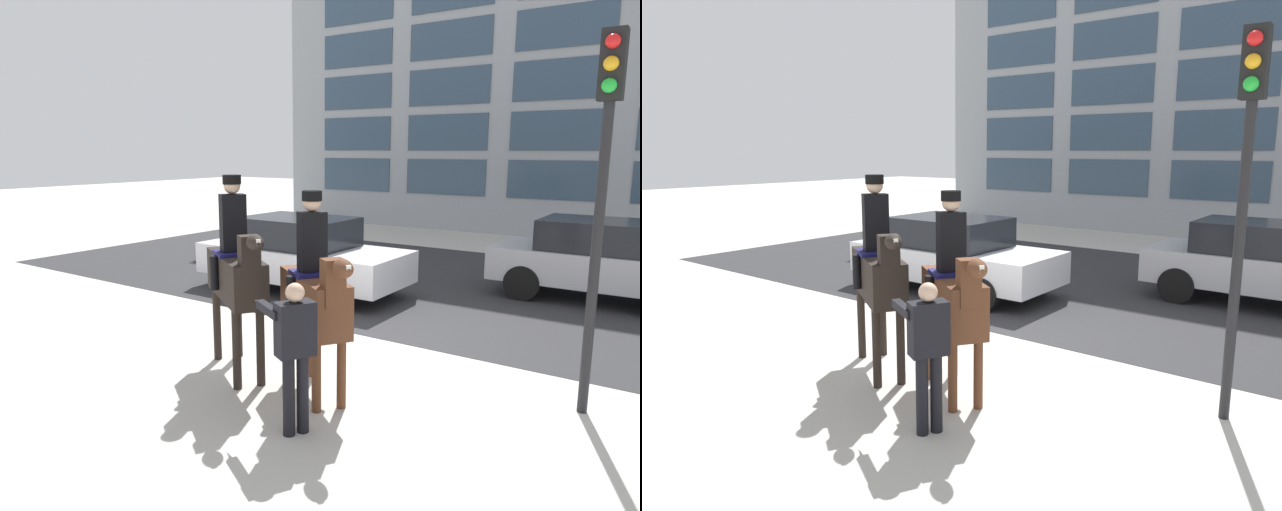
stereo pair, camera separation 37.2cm
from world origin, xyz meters
TOP-DOWN VIEW (x-y plane):
  - ground_plane at (0.00, 0.00)m, footprint 80.00×80.00m
  - road_surface at (0.00, 4.75)m, footprint 21.69×8.50m
  - office_building_facade at (0.00, 12.99)m, footprint 21.69×0.33m
  - mounted_horse_lead at (-0.64, -1.78)m, footprint 1.76×1.30m
  - mounted_horse_companion at (0.61, -1.75)m, footprint 1.63×1.29m
  - pedestrian_bystander at (1.00, -2.69)m, footprint 0.91×0.46m
  - street_car_near_lane at (-2.64, 2.35)m, footprint 4.46×1.95m
  - street_car_far_lane at (2.65, 5.10)m, footprint 3.97×1.94m
  - traffic_light at (3.42, -0.43)m, footprint 0.24×0.29m

SIDE VIEW (x-z plane):
  - ground_plane at x=0.00m, z-range 0.00..0.00m
  - road_surface at x=0.00m, z-range 0.00..0.01m
  - street_car_near_lane at x=-2.64m, z-range 0.01..1.59m
  - street_car_far_lane at x=2.65m, z-range 0.03..1.63m
  - pedestrian_bystander at x=1.00m, z-range 0.15..1.79m
  - mounted_horse_companion at x=0.61m, z-range 0.01..2.51m
  - mounted_horse_lead at x=-0.64m, z-range 0.06..2.71m
  - traffic_light at x=3.42m, z-range 0.70..4.89m
  - office_building_facade at x=0.00m, z-range 0.01..14.64m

